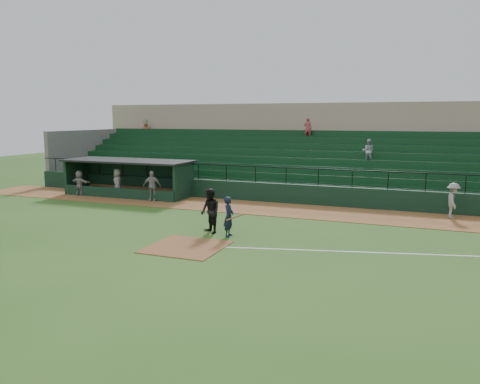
% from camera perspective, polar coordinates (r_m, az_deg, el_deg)
% --- Properties ---
extents(ground, '(90.00, 90.00, 0.00)m').
position_cam_1_polar(ground, '(20.29, -5.21, -5.97)').
color(ground, '#2A4F19').
rests_on(ground, ground).
extents(warning_track, '(40.00, 4.00, 0.03)m').
position_cam_1_polar(warning_track, '(27.48, 2.30, -1.94)').
color(warning_track, brown).
rests_on(warning_track, ground).
extents(home_plate_dirt, '(3.00, 3.00, 0.03)m').
position_cam_1_polar(home_plate_dirt, '(19.43, -6.54, -6.63)').
color(home_plate_dirt, brown).
rests_on(home_plate_dirt, ground).
extents(foul_line, '(17.49, 4.44, 0.01)m').
position_cam_1_polar(foul_line, '(19.42, 18.29, -7.07)').
color(foul_line, white).
rests_on(foul_line, ground).
extents(stadium_structure, '(38.00, 13.08, 6.40)m').
position_cam_1_polar(stadium_structure, '(35.20, 6.87, 4.17)').
color(stadium_structure, black).
rests_on(stadium_structure, ground).
extents(dugout, '(8.90, 3.20, 2.42)m').
position_cam_1_polar(dugout, '(33.06, -12.94, 2.01)').
color(dugout, black).
rests_on(dugout, ground).
extents(batter_at_plate, '(1.04, 0.72, 1.80)m').
position_cam_1_polar(batter_at_plate, '(20.83, -1.36, -3.01)').
color(batter_at_plate, black).
rests_on(batter_at_plate, ground).
extents(umpire, '(1.26, 1.22, 2.05)m').
position_cam_1_polar(umpire, '(21.43, -3.63, -2.33)').
color(umpire, black).
rests_on(umpire, ground).
extents(runner, '(0.76, 1.24, 1.86)m').
position_cam_1_polar(runner, '(26.89, 24.43, -0.95)').
color(runner, gray).
rests_on(runner, warning_track).
extents(dugout_player_a, '(1.21, 0.78, 1.92)m').
position_cam_1_polar(dugout_player_a, '(30.03, -10.65, 0.73)').
color(dugout_player_a, '#9B9691').
rests_on(dugout_player_a, warning_track).
extents(dugout_player_b, '(1.05, 1.06, 1.85)m').
position_cam_1_polar(dugout_player_b, '(32.26, -14.62, 1.10)').
color(dugout_player_b, gray).
rests_on(dugout_player_b, warning_track).
extents(dugout_player_c, '(1.61, 0.68, 1.69)m').
position_cam_1_polar(dugout_player_c, '(33.49, -18.89, 1.05)').
color(dugout_player_c, gray).
rests_on(dugout_player_c, warning_track).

